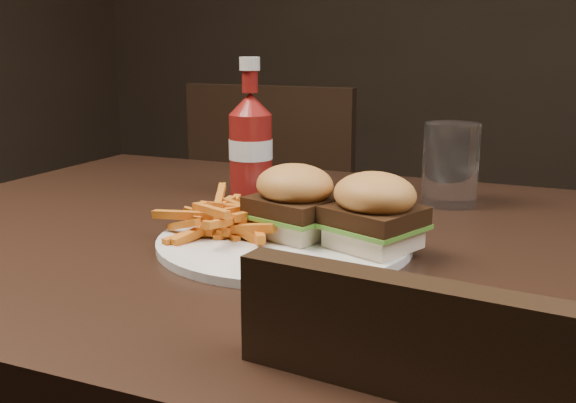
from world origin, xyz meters
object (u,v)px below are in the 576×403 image
at_px(tumbler, 450,166).
at_px(ketchup_bottle, 251,157).
at_px(dining_table, 326,252).
at_px(chair_far, 300,256).
at_px(plate, 285,242).

bearing_deg(tumbler, ketchup_bottle, -165.86).
height_order(ketchup_bottle, tumbler, ketchup_bottle).
bearing_deg(dining_table, tumbler, 65.22).
relative_size(chair_far, ketchup_bottle, 3.32).
bearing_deg(plate, ketchup_bottle, 125.12).
xyz_separation_m(dining_table, plate, (-0.03, -0.05, 0.03)).
bearing_deg(chair_far, ketchup_bottle, 106.32).
relative_size(plate, tumbler, 2.36).
xyz_separation_m(chair_far, tumbler, (0.48, -0.60, 0.38)).
height_order(plate, ketchup_bottle, ketchup_bottle).
xyz_separation_m(ketchup_bottle, tumbler, (0.28, 0.07, -0.01)).
distance_m(dining_table, tumbler, 0.26).
distance_m(dining_table, plate, 0.07).
xyz_separation_m(dining_table, tumbler, (0.10, 0.23, 0.08)).
xyz_separation_m(plate, ketchup_bottle, (-0.15, 0.21, 0.06)).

